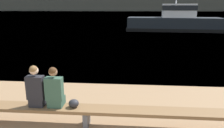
# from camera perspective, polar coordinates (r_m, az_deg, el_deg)

# --- Properties ---
(water_surface) EXTENTS (240.00, 240.00, 0.00)m
(water_surface) POSITION_cam_1_polar(r_m,az_deg,el_deg) (128.07, 4.47, 13.53)
(water_surface) COLOR #426B8E
(water_surface) RESTS_ON ground
(far_shoreline) EXTENTS (600.00, 12.00, 7.28)m
(far_shoreline) POSITION_cam_1_polar(r_m,az_deg,el_deg) (141.47, 4.54, 15.13)
(far_shoreline) COLOR #4C4C42
(far_shoreline) RESTS_ON ground
(bench_main) EXTENTS (8.40, 0.49, 0.49)m
(bench_main) POSITION_cam_1_polar(r_m,az_deg,el_deg) (5.65, -6.71, -12.01)
(bench_main) COLOR brown
(bench_main) RESTS_ON ground
(person_left) EXTENTS (0.42, 0.42, 1.08)m
(person_left) POSITION_cam_1_polar(r_m,az_deg,el_deg) (5.81, -19.20, -6.13)
(person_left) COLOR black
(person_left) RESTS_ON bench_main
(person_right) EXTENTS (0.42, 0.42, 1.05)m
(person_right) POSITION_cam_1_polar(r_m,az_deg,el_deg) (5.65, -14.74, -6.58)
(person_right) COLOR #2D4C3D
(person_right) RESTS_ON bench_main
(shopping_bag) EXTENTS (0.26, 0.23, 0.21)m
(shopping_bag) POSITION_cam_1_polar(r_m,az_deg,el_deg) (5.64, -9.97, -10.10)
(shopping_bag) COLOR #232328
(shopping_bag) RESTS_ON bench_main
(tugboat_red) EXTENTS (11.41, 3.97, 6.44)m
(tugboat_red) POSITION_cam_1_polar(r_m,az_deg,el_deg) (28.03, 15.91, 10.39)
(tugboat_red) COLOR black
(tugboat_red) RESTS_ON water_surface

